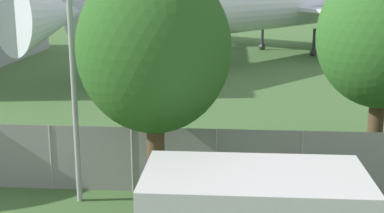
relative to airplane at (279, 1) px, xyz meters
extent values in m
cylinder|color=gray|center=(-9.26, -29.92, -3.36)|extent=(0.07, 0.07, 2.07)
cylinder|color=gray|center=(-6.72, -29.92, -3.36)|extent=(0.07, 0.07, 2.07)
cylinder|color=gray|center=(-4.17, -29.92, -3.36)|extent=(0.07, 0.07, 2.07)
cylinder|color=gray|center=(-1.63, -29.92, -3.36)|extent=(0.07, 0.07, 2.07)
cube|color=gray|center=(-6.72, -29.92, -3.36)|extent=(56.00, 0.01, 2.07)
cylinder|color=white|center=(-0.30, -0.36, 0.06)|extent=(27.54, 31.55, 4.41)
cone|color=white|center=(-13.80, -16.40, 0.06)|extent=(6.21, 6.21, 4.41)
cylinder|color=#939399|center=(7.37, -3.85, -1.75)|extent=(4.07, 4.31, 1.98)
cube|color=white|center=(-7.24, 7.93, -0.61)|extent=(17.10, 13.42, 0.30)
cylinder|color=#939399|center=(-5.05, 6.60, -1.75)|extent=(4.07, 4.31, 1.98)
cylinder|color=#2D2D33|center=(-8.16, -9.69, -3.27)|extent=(0.24, 0.24, 2.25)
cylinder|color=#2D2D33|center=(-8.16, -9.69, -4.12)|extent=(0.59, 0.62, 0.56)
cylinder|color=#2D2D33|center=(2.93, -0.63, -3.27)|extent=(0.24, 0.24, 2.25)
cylinder|color=#2D2D33|center=(2.93, -0.63, -4.12)|extent=(0.59, 0.62, 0.56)
cylinder|color=#2D2D33|center=(-1.12, 2.78, -3.27)|extent=(0.24, 0.24, 2.25)
cylinder|color=#2D2D33|center=(-1.12, 2.78, -4.12)|extent=(0.59, 0.62, 0.56)
cylinder|color=#4C3823|center=(-5.78, -31.33, -2.95)|extent=(0.49, 0.49, 2.90)
ellipsoid|color=#28561E|center=(-5.78, -31.33, 0.24)|extent=(4.08, 4.08, 4.49)
cylinder|color=#4C3823|center=(1.29, -26.86, -3.07)|extent=(0.53, 0.53, 2.65)
ellipsoid|color=#2D6023|center=(1.29, -26.86, 0.13)|extent=(4.42, 4.42, 4.86)
cylinder|color=#99999E|center=(-8.17, -30.74, -0.83)|extent=(0.16, 0.16, 7.14)
camera|label=1|loc=(-3.71, -45.19, 2.13)|focal=50.00mm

